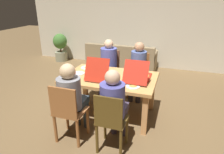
{
  "coord_description": "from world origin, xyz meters",
  "views": [
    {
      "loc": [
        1.07,
        -3.14,
        2.06
      ],
      "look_at": [
        0.0,
        0.1,
        0.7
      ],
      "focal_mm": 32.4,
      "sensor_mm": 36.0,
      "label": 1
    }
  ],
  "objects_px": {
    "person_1": "(114,103)",
    "plate_2": "(78,73)",
    "drinking_glass_0": "(74,76)",
    "dining_table": "(110,82)",
    "couch": "(121,61)",
    "pizza_box_0": "(102,74)",
    "plate_0": "(87,67)",
    "chair_0": "(139,74)",
    "chair_2": "(68,112)",
    "pizza_box_1": "(138,75)",
    "potted_plant": "(60,46)",
    "person_3": "(108,63)",
    "chair_1": "(111,121)",
    "chair_3": "(110,70)",
    "plate_1": "(133,86)",
    "person_0": "(138,66)",
    "drinking_glass_1": "(115,83)",
    "person_2": "(72,95)"
  },
  "relations": [
    {
      "from": "chair_3",
      "to": "plate_0",
      "type": "bearing_deg",
      "value": -111.59
    },
    {
      "from": "dining_table",
      "to": "couch",
      "type": "relative_size",
      "value": 0.8
    },
    {
      "from": "chair_0",
      "to": "chair_2",
      "type": "bearing_deg",
      "value": -109.18
    },
    {
      "from": "chair_1",
      "to": "plate_0",
      "type": "distance_m",
      "value": 1.58
    },
    {
      "from": "person_1",
      "to": "plate_2",
      "type": "height_order",
      "value": "person_1"
    },
    {
      "from": "plate_0",
      "to": "potted_plant",
      "type": "xyz_separation_m",
      "value": [
        -2.09,
        2.38,
        -0.25
      ]
    },
    {
      "from": "chair_0",
      "to": "chair_2",
      "type": "relative_size",
      "value": 1.0
    },
    {
      "from": "drinking_glass_1",
      "to": "chair_0",
      "type": "bearing_deg",
      "value": 84.51
    },
    {
      "from": "chair_3",
      "to": "plate_1",
      "type": "height_order",
      "value": "chair_3"
    },
    {
      "from": "person_3",
      "to": "chair_1",
      "type": "bearing_deg",
      "value": -69.63
    },
    {
      "from": "pizza_box_1",
      "to": "drinking_glass_1",
      "type": "height_order",
      "value": "pizza_box_1"
    },
    {
      "from": "drinking_glass_1",
      "to": "person_1",
      "type": "bearing_deg",
      "value": -74.22
    },
    {
      "from": "chair_2",
      "to": "plate_0",
      "type": "height_order",
      "value": "chair_2"
    },
    {
      "from": "person_1",
      "to": "plate_2",
      "type": "relative_size",
      "value": 5.35
    },
    {
      "from": "chair_0",
      "to": "chair_3",
      "type": "xyz_separation_m",
      "value": [
        -0.66,
        0.0,
        0.02
      ]
    },
    {
      "from": "person_1",
      "to": "chair_3",
      "type": "relative_size",
      "value": 1.28
    },
    {
      "from": "chair_1",
      "to": "potted_plant",
      "type": "xyz_separation_m",
      "value": [
        -3.01,
        3.64,
        0.0
      ]
    },
    {
      "from": "person_0",
      "to": "plate_2",
      "type": "xyz_separation_m",
      "value": [
        -0.93,
        -0.86,
        0.04
      ]
    },
    {
      "from": "drinking_glass_1",
      "to": "dining_table",
      "type": "bearing_deg",
      "value": 118.82
    },
    {
      "from": "person_2",
      "to": "couch",
      "type": "distance_m",
      "value": 3.24
    },
    {
      "from": "potted_plant",
      "to": "plate_0",
      "type": "bearing_deg",
      "value": -48.63
    },
    {
      "from": "plate_0",
      "to": "potted_plant",
      "type": "height_order",
      "value": "potted_plant"
    },
    {
      "from": "plate_0",
      "to": "potted_plant",
      "type": "relative_size",
      "value": 0.26
    },
    {
      "from": "chair_0",
      "to": "pizza_box_1",
      "type": "bearing_deg",
      "value": -79.89
    },
    {
      "from": "chair_1",
      "to": "couch",
      "type": "bearing_deg",
      "value": 103.37
    },
    {
      "from": "drinking_glass_1",
      "to": "couch",
      "type": "bearing_deg",
      "value": 103.64
    },
    {
      "from": "person_0",
      "to": "drinking_glass_1",
      "type": "height_order",
      "value": "person_0"
    },
    {
      "from": "person_3",
      "to": "potted_plant",
      "type": "height_order",
      "value": "person_3"
    },
    {
      "from": "chair_3",
      "to": "pizza_box_0",
      "type": "distance_m",
      "value": 1.07
    },
    {
      "from": "chair_0",
      "to": "plate_1",
      "type": "relative_size",
      "value": 4.19
    },
    {
      "from": "person_2",
      "to": "plate_2",
      "type": "bearing_deg",
      "value": 109.85
    },
    {
      "from": "chair_2",
      "to": "drinking_glass_0",
      "type": "height_order",
      "value": "chair_2"
    },
    {
      "from": "pizza_box_0",
      "to": "pizza_box_1",
      "type": "relative_size",
      "value": 0.94
    },
    {
      "from": "chair_2",
      "to": "couch",
      "type": "height_order",
      "value": "chair_2"
    },
    {
      "from": "drinking_glass_1",
      "to": "potted_plant",
      "type": "distance_m",
      "value": 4.21
    },
    {
      "from": "person_1",
      "to": "chair_2",
      "type": "xyz_separation_m",
      "value": [
        -0.66,
        -0.12,
        -0.21
      ]
    },
    {
      "from": "drinking_glass_1",
      "to": "chair_3",
      "type": "bearing_deg",
      "value": 111.83
    },
    {
      "from": "pizza_box_0",
      "to": "plate_0",
      "type": "xyz_separation_m",
      "value": [
        -0.45,
        0.35,
        -0.05
      ]
    },
    {
      "from": "chair_2",
      "to": "person_2",
      "type": "height_order",
      "value": "person_2"
    },
    {
      "from": "chair_1",
      "to": "pizza_box_0",
      "type": "bearing_deg",
      "value": 117.21
    },
    {
      "from": "pizza_box_1",
      "to": "drinking_glass_0",
      "type": "height_order",
      "value": "pizza_box_1"
    },
    {
      "from": "pizza_box_1",
      "to": "potted_plant",
      "type": "height_order",
      "value": "pizza_box_1"
    },
    {
      "from": "drinking_glass_0",
      "to": "plate_2",
      "type": "bearing_deg",
      "value": 103.79
    },
    {
      "from": "plate_2",
      "to": "chair_2",
      "type": "bearing_deg",
      "value": -73.06
    },
    {
      "from": "dining_table",
      "to": "chair_3",
      "type": "height_order",
      "value": "chair_3"
    },
    {
      "from": "chair_2",
      "to": "plate_1",
      "type": "height_order",
      "value": "chair_2"
    },
    {
      "from": "person_0",
      "to": "drinking_glass_0",
      "type": "height_order",
      "value": "person_0"
    },
    {
      "from": "dining_table",
      "to": "potted_plant",
      "type": "xyz_separation_m",
      "value": [
        -2.68,
        2.68,
        -0.14
      ]
    },
    {
      "from": "chair_1",
      "to": "chair_3",
      "type": "xyz_separation_m",
      "value": [
        -0.66,
        1.92,
        0.01
      ]
    },
    {
      "from": "person_2",
      "to": "couch",
      "type": "height_order",
      "value": "person_2"
    }
  ]
}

